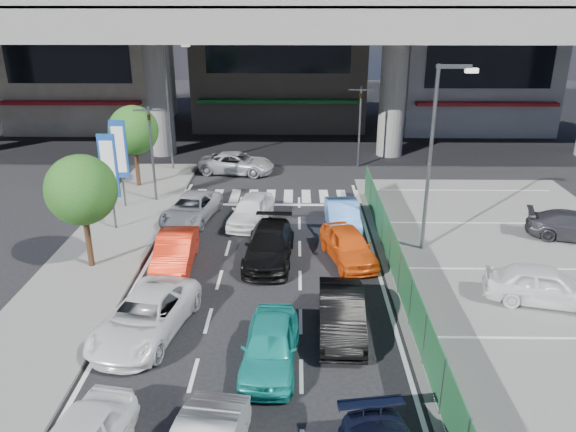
{
  "coord_description": "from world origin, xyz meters",
  "views": [
    {
      "loc": [
        1.4,
        -16.7,
        10.48
      ],
      "look_at": [
        1.09,
        5.39,
        1.8
      ],
      "focal_mm": 35.0,
      "sensor_mm": 36.0,
      "label": 1
    }
  ],
  "objects_px": {
    "sedan_white_mid_left": "(145,316)",
    "sedan_black_mid": "(269,246)",
    "crossing_wagon_silver": "(237,163)",
    "traffic_light_right": "(361,107)",
    "street_lamp_left": "(171,96)",
    "traffic_light_left": "(150,131)",
    "signboard_far": "(120,152)",
    "taxi_teal_mid": "(270,345)",
    "signboard_near": "(109,169)",
    "taxi_orange_right": "(348,245)",
    "tree_near": "(81,190)",
    "tree_far": "(134,130)",
    "traffic_cone": "(394,250)",
    "kei_truck_front_right": "(343,217)",
    "taxi_orange_left": "(175,252)",
    "wagon_silver_front_left": "(191,208)",
    "hatch_black_mid_right": "(341,314)",
    "sedan_white_front_mid": "(251,210)",
    "street_lamp_right": "(436,144)",
    "parked_sedan_white": "(544,285)"
  },
  "relations": [
    {
      "from": "hatch_black_mid_right",
      "to": "crossing_wagon_silver",
      "type": "bearing_deg",
      "value": 108.05
    },
    {
      "from": "street_lamp_left",
      "to": "tree_near",
      "type": "relative_size",
      "value": 1.67
    },
    {
      "from": "crossing_wagon_silver",
      "to": "traffic_light_right",
      "type": "bearing_deg",
      "value": -67.85
    },
    {
      "from": "tree_far",
      "to": "traffic_cone",
      "type": "height_order",
      "value": "tree_far"
    },
    {
      "from": "street_lamp_right",
      "to": "taxi_orange_right",
      "type": "bearing_deg",
      "value": -162.05
    },
    {
      "from": "kei_truck_front_right",
      "to": "crossing_wagon_silver",
      "type": "bearing_deg",
      "value": 121.24
    },
    {
      "from": "traffic_light_right",
      "to": "street_lamp_right",
      "type": "height_order",
      "value": "street_lamp_right"
    },
    {
      "from": "traffic_light_left",
      "to": "taxi_orange_left",
      "type": "relative_size",
      "value": 1.24
    },
    {
      "from": "taxi_teal_mid",
      "to": "taxi_orange_left",
      "type": "distance_m",
      "value": 7.8
    },
    {
      "from": "street_lamp_right",
      "to": "traffic_cone",
      "type": "distance_m",
      "value": 4.76
    },
    {
      "from": "street_lamp_right",
      "to": "signboard_near",
      "type": "distance_m",
      "value": 14.61
    },
    {
      "from": "taxi_teal_mid",
      "to": "signboard_near",
      "type": "bearing_deg",
      "value": 130.24
    },
    {
      "from": "sedan_black_mid",
      "to": "parked_sedan_white",
      "type": "xyz_separation_m",
      "value": [
        10.09,
        -3.46,
        0.08
      ]
    },
    {
      "from": "traffic_light_right",
      "to": "wagon_silver_front_left",
      "type": "distance_m",
      "value": 13.8
    },
    {
      "from": "traffic_light_left",
      "to": "street_lamp_right",
      "type": "xyz_separation_m",
      "value": [
        13.37,
        -6.0,
        0.83
      ]
    },
    {
      "from": "taxi_teal_mid",
      "to": "sedan_white_front_mid",
      "type": "height_order",
      "value": "same"
    },
    {
      "from": "taxi_teal_mid",
      "to": "wagon_silver_front_left",
      "type": "bearing_deg",
      "value": 113.93
    },
    {
      "from": "street_lamp_left",
      "to": "traffic_cone",
      "type": "relative_size",
      "value": 12.84
    },
    {
      "from": "taxi_teal_mid",
      "to": "taxi_orange_left",
      "type": "relative_size",
      "value": 0.97
    },
    {
      "from": "traffic_light_left",
      "to": "crossing_wagon_silver",
      "type": "bearing_deg",
      "value": 54.22
    },
    {
      "from": "sedan_white_front_mid",
      "to": "crossing_wagon_silver",
      "type": "xyz_separation_m",
      "value": [
        -1.54,
        8.41,
        -0.03
      ]
    },
    {
      "from": "traffic_light_right",
      "to": "taxi_orange_left",
      "type": "bearing_deg",
      "value": -121.29
    },
    {
      "from": "signboard_near",
      "to": "hatch_black_mid_right",
      "type": "height_order",
      "value": "signboard_near"
    },
    {
      "from": "tree_near",
      "to": "wagon_silver_front_left",
      "type": "relative_size",
      "value": 1.07
    },
    {
      "from": "street_lamp_left",
      "to": "taxi_teal_mid",
      "type": "height_order",
      "value": "street_lamp_left"
    },
    {
      "from": "street_lamp_right",
      "to": "kei_truck_front_right",
      "type": "relative_size",
      "value": 1.91
    },
    {
      "from": "taxi_orange_left",
      "to": "crossing_wagon_silver",
      "type": "distance_m",
      "value": 13.3
    },
    {
      "from": "sedan_white_mid_left",
      "to": "sedan_black_mid",
      "type": "relative_size",
      "value": 1.04
    },
    {
      "from": "kei_truck_front_right",
      "to": "traffic_cone",
      "type": "distance_m",
      "value": 3.67
    },
    {
      "from": "sedan_white_front_mid",
      "to": "traffic_light_right",
      "type": "bearing_deg",
      "value": 69.72
    },
    {
      "from": "street_lamp_left",
      "to": "sedan_white_mid_left",
      "type": "relative_size",
      "value": 1.61
    },
    {
      "from": "traffic_light_left",
      "to": "street_lamp_left",
      "type": "height_order",
      "value": "street_lamp_left"
    },
    {
      "from": "taxi_orange_left",
      "to": "traffic_light_left",
      "type": "bearing_deg",
      "value": 106.57
    },
    {
      "from": "traffic_light_right",
      "to": "taxi_teal_mid",
      "type": "bearing_deg",
      "value": -102.72
    },
    {
      "from": "traffic_light_left",
      "to": "sedan_white_mid_left",
      "type": "xyz_separation_m",
      "value": [
        2.69,
        -12.86,
        -3.25
      ]
    },
    {
      "from": "street_lamp_right",
      "to": "tree_near",
      "type": "distance_m",
      "value": 14.38
    },
    {
      "from": "sedan_black_mid",
      "to": "wagon_silver_front_left",
      "type": "xyz_separation_m",
      "value": [
        -4.09,
        4.55,
        -0.07
      ]
    },
    {
      "from": "parked_sedan_white",
      "to": "taxi_orange_left",
      "type": "bearing_deg",
      "value": 92.85
    },
    {
      "from": "taxi_orange_right",
      "to": "signboard_near",
      "type": "bearing_deg",
      "value": 149.78
    },
    {
      "from": "crossing_wagon_silver",
      "to": "signboard_far",
      "type": "bearing_deg",
      "value": 150.89
    },
    {
      "from": "traffic_light_left",
      "to": "traffic_cone",
      "type": "height_order",
      "value": "traffic_light_left"
    },
    {
      "from": "signboard_near",
      "to": "sedan_white_front_mid",
      "type": "bearing_deg",
      "value": 8.63
    },
    {
      "from": "street_lamp_right",
      "to": "hatch_black_mid_right",
      "type": "height_order",
      "value": "street_lamp_right"
    },
    {
      "from": "taxi_orange_right",
      "to": "kei_truck_front_right",
      "type": "relative_size",
      "value": 0.97
    },
    {
      "from": "sedan_white_front_mid",
      "to": "parked_sedan_white",
      "type": "relative_size",
      "value": 0.97
    },
    {
      "from": "kei_truck_front_right",
      "to": "crossing_wagon_silver",
      "type": "distance_m",
      "value": 10.98
    },
    {
      "from": "sedan_black_mid",
      "to": "traffic_cone",
      "type": "distance_m",
      "value": 5.31
    },
    {
      "from": "traffic_light_right",
      "to": "sedan_black_mid",
      "type": "relative_size",
      "value": 1.09
    },
    {
      "from": "taxi_teal_mid",
      "to": "sedan_white_front_mid",
      "type": "bearing_deg",
      "value": 100.43
    },
    {
      "from": "traffic_light_left",
      "to": "taxi_orange_left",
      "type": "xyz_separation_m",
      "value": [
        2.67,
        -7.86,
        -3.25
      ]
    }
  ]
}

